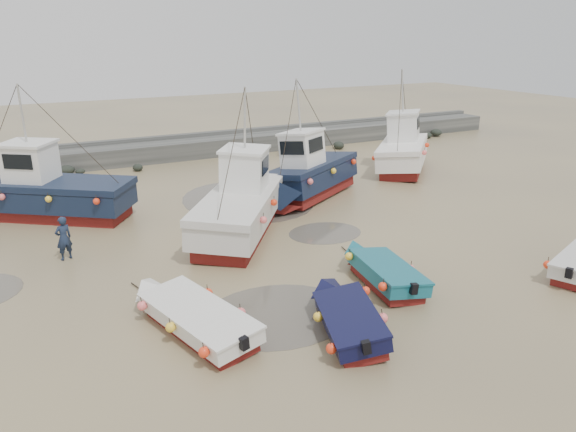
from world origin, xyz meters
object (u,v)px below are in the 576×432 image
object	(u,v)px
cabin_boat_1	(242,202)
cabin_boat_3	(405,148)
dinghy_1	(350,314)
dinghy_2	(381,268)
cabin_boat_2	(309,174)
dinghy_0	(193,313)
cabin_boat_0	(42,190)
person	(66,259)

from	to	relation	value
cabin_boat_1	cabin_boat_3	world-z (taller)	same
dinghy_1	dinghy_2	size ratio (longest dim) A/B	0.97
cabin_boat_2	dinghy_0	bearing A→B (deg)	104.94
cabin_boat_0	cabin_boat_1	size ratio (longest dim) A/B	0.96
dinghy_2	cabin_boat_3	xyz separation A→B (m)	(11.71, 13.14, 0.81)
cabin_boat_2	cabin_boat_3	xyz separation A→B (m)	(8.77, 2.94, 0.01)
dinghy_0	dinghy_1	world-z (taller)	same
person	cabin_boat_2	bearing A→B (deg)	174.17
dinghy_0	cabin_boat_2	world-z (taller)	cabin_boat_2
cabin_boat_1	dinghy_1	bearing A→B (deg)	-57.73
cabin_boat_0	cabin_boat_3	world-z (taller)	same
dinghy_0	dinghy_1	xyz separation A→B (m)	(4.06, -2.27, 0.02)
dinghy_0	cabin_boat_0	xyz separation A→B (m)	(-2.82, 13.44, 0.79)
dinghy_1	cabin_boat_1	bearing A→B (deg)	105.08
person	cabin_boat_3	bearing A→B (deg)	176.79
dinghy_0	cabin_boat_1	world-z (taller)	cabin_boat_1
dinghy_2	cabin_boat_0	world-z (taller)	cabin_boat_0
cabin_boat_0	person	bearing A→B (deg)	-141.76
cabin_boat_2	person	xyz separation A→B (m)	(-12.49, -2.73, -1.36)
cabin_boat_0	cabin_boat_2	bearing A→B (deg)	-67.77
dinghy_2	cabin_boat_2	bearing A→B (deg)	83.96
dinghy_0	person	size ratio (longest dim) A/B	3.82
cabin_boat_0	cabin_boat_3	bearing A→B (deg)	-54.22
cabin_boat_3	dinghy_2	bearing A→B (deg)	-86.99
cabin_boat_0	cabin_boat_1	bearing A→B (deg)	-92.19
dinghy_2	cabin_boat_2	size ratio (longest dim) A/B	0.64
dinghy_1	dinghy_2	distance (m)	3.64
dinghy_0	cabin_boat_1	size ratio (longest dim) A/B	0.71
cabin_boat_0	dinghy_0	bearing A→B (deg)	-131.57
dinghy_1	dinghy_2	world-z (taller)	same
dinghy_0	cabin_boat_1	xyz separation A→B (m)	(4.77, 7.34, 0.78)
dinghy_1	person	xyz separation A→B (m)	(-6.71, 9.75, -0.55)
dinghy_1	cabin_boat_2	xyz separation A→B (m)	(5.78, 12.47, 0.81)
dinghy_0	cabin_boat_2	size ratio (longest dim) A/B	0.76
cabin_boat_1	cabin_boat_3	xyz separation A→B (m)	(13.84, 5.80, 0.05)
dinghy_1	person	world-z (taller)	dinghy_1
dinghy_0	cabin_boat_0	distance (m)	13.76
dinghy_0	dinghy_2	world-z (taller)	same
dinghy_1	cabin_boat_1	world-z (taller)	cabin_boat_1
cabin_boat_3	person	bearing A→B (deg)	-120.34
cabin_boat_3	person	world-z (taller)	cabin_boat_3
cabin_boat_0	person	xyz separation A→B (m)	(0.17, -5.97, -1.33)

